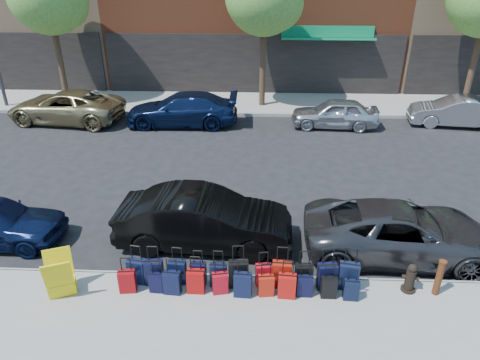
{
  "coord_description": "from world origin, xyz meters",
  "views": [
    {
      "loc": [
        0.3,
        -12.6,
        6.85
      ],
      "look_at": [
        -0.18,
        -1.5,
        1.21
      ],
      "focal_mm": 32.0,
      "sensor_mm": 36.0,
      "label": 1
    }
  ],
  "objects_px": {
    "suitcase_front_5": "(238,273)",
    "fire_hydrant": "(410,279)",
    "car_far_2": "(335,113)",
    "bollard": "(439,277)",
    "car_near_2": "(400,231)",
    "car_far_1": "(182,109)",
    "display_rack": "(60,276)",
    "car_far_3": "(456,112)",
    "car_far_0": "(66,106)",
    "car_near_1": "(205,220)"
  },
  "relations": [
    {
      "from": "suitcase_front_5",
      "to": "car_near_2",
      "type": "height_order",
      "value": "car_near_2"
    },
    {
      "from": "suitcase_front_5",
      "to": "car_far_1",
      "type": "relative_size",
      "value": 0.2
    },
    {
      "from": "display_rack",
      "to": "car_far_1",
      "type": "bearing_deg",
      "value": 64.66
    },
    {
      "from": "car_near_2",
      "to": "car_far_1",
      "type": "relative_size",
      "value": 0.95
    },
    {
      "from": "suitcase_front_5",
      "to": "car_far_0",
      "type": "xyz_separation_m",
      "value": [
        -8.81,
        11.62,
        0.27
      ]
    },
    {
      "from": "bollard",
      "to": "car_far_3",
      "type": "distance_m",
      "value": 13.0
    },
    {
      "from": "car_near_2",
      "to": "car_far_1",
      "type": "xyz_separation_m",
      "value": [
        -7.3,
        9.81,
        0.07
      ]
    },
    {
      "from": "display_rack",
      "to": "car_far_3",
      "type": "relative_size",
      "value": 0.25
    },
    {
      "from": "display_rack",
      "to": "car_far_0",
      "type": "height_order",
      "value": "car_far_0"
    },
    {
      "from": "car_far_2",
      "to": "car_far_3",
      "type": "bearing_deg",
      "value": 97.37
    },
    {
      "from": "car_near_2",
      "to": "bollard",
      "type": "bearing_deg",
      "value": -165.5
    },
    {
      "from": "car_near_2",
      "to": "car_far_3",
      "type": "relative_size",
      "value": 1.18
    },
    {
      "from": "display_rack",
      "to": "car_near_1",
      "type": "relative_size",
      "value": 0.23
    },
    {
      "from": "suitcase_front_5",
      "to": "fire_hydrant",
      "type": "bearing_deg",
      "value": -7.05
    },
    {
      "from": "car_far_0",
      "to": "fire_hydrant",
      "type": "bearing_deg",
      "value": 54.54
    },
    {
      "from": "suitcase_front_5",
      "to": "fire_hydrant",
      "type": "distance_m",
      "value": 3.9
    },
    {
      "from": "bollard",
      "to": "car_far_2",
      "type": "relative_size",
      "value": 0.23
    },
    {
      "from": "display_rack",
      "to": "car_far_2",
      "type": "height_order",
      "value": "car_far_2"
    },
    {
      "from": "bollard",
      "to": "car_far_0",
      "type": "bearing_deg",
      "value": 138.62
    },
    {
      "from": "suitcase_front_5",
      "to": "display_rack",
      "type": "relative_size",
      "value": 1.01
    },
    {
      "from": "bollard",
      "to": "car_near_2",
      "type": "bearing_deg",
      "value": 102.27
    },
    {
      "from": "car_near_2",
      "to": "car_far_1",
      "type": "height_order",
      "value": "car_far_1"
    },
    {
      "from": "car_near_2",
      "to": "car_far_0",
      "type": "bearing_deg",
      "value": 54.48
    },
    {
      "from": "fire_hydrant",
      "to": "car_near_1",
      "type": "distance_m",
      "value": 5.23
    },
    {
      "from": "car_far_1",
      "to": "car_far_2",
      "type": "xyz_separation_m",
      "value": [
        7.11,
        -0.01,
        -0.08
      ]
    },
    {
      "from": "car_near_2",
      "to": "car_far_2",
      "type": "distance_m",
      "value": 9.8
    },
    {
      "from": "fire_hydrant",
      "to": "car_near_2",
      "type": "bearing_deg",
      "value": 95.71
    },
    {
      "from": "fire_hydrant",
      "to": "bollard",
      "type": "relative_size",
      "value": 0.8
    },
    {
      "from": "car_far_0",
      "to": "display_rack",
      "type": "bearing_deg",
      "value": 28.89
    },
    {
      "from": "car_near_1",
      "to": "car_far_0",
      "type": "relative_size",
      "value": 0.86
    },
    {
      "from": "suitcase_front_5",
      "to": "bollard",
      "type": "xyz_separation_m",
      "value": [
        4.48,
        -0.09,
        0.13
      ]
    },
    {
      "from": "car_far_1",
      "to": "car_near_1",
      "type": "bearing_deg",
      "value": 11.79
    },
    {
      "from": "fire_hydrant",
      "to": "car_far_3",
      "type": "distance_m",
      "value": 13.17
    },
    {
      "from": "suitcase_front_5",
      "to": "car_far_3",
      "type": "height_order",
      "value": "car_far_3"
    },
    {
      "from": "car_far_1",
      "to": "car_far_3",
      "type": "distance_m",
      "value": 12.82
    },
    {
      "from": "car_near_1",
      "to": "car_far_1",
      "type": "distance_m",
      "value": 9.84
    },
    {
      "from": "fire_hydrant",
      "to": "car_far_0",
      "type": "xyz_separation_m",
      "value": [
        -12.71,
        11.62,
        0.27
      ]
    },
    {
      "from": "suitcase_front_5",
      "to": "car_near_2",
      "type": "relative_size",
      "value": 0.22
    },
    {
      "from": "suitcase_front_5",
      "to": "car_far_3",
      "type": "distance_m",
      "value": 15.26
    },
    {
      "from": "display_rack",
      "to": "car_far_0",
      "type": "distance_m",
      "value": 13.05
    },
    {
      "from": "display_rack",
      "to": "car_far_1",
      "type": "distance_m",
      "value": 11.93
    },
    {
      "from": "bollard",
      "to": "car_far_3",
      "type": "bearing_deg",
      "value": 66.72
    },
    {
      "from": "car_far_1",
      "to": "car_far_3",
      "type": "bearing_deg",
      "value": 90.82
    },
    {
      "from": "car_near_1",
      "to": "car_near_2",
      "type": "distance_m",
      "value": 5.11
    },
    {
      "from": "car_near_2",
      "to": "display_rack",
      "type": "bearing_deg",
      "value": 106.83
    },
    {
      "from": "suitcase_front_5",
      "to": "car_far_2",
      "type": "bearing_deg",
      "value": 64.06
    },
    {
      "from": "suitcase_front_5",
      "to": "car_far_1",
      "type": "xyz_separation_m",
      "value": [
        -3.19,
        11.42,
        0.27
      ]
    },
    {
      "from": "fire_hydrant",
      "to": "car_near_2",
      "type": "distance_m",
      "value": 1.64
    },
    {
      "from": "display_rack",
      "to": "car_near_1",
      "type": "distance_m",
      "value": 3.75
    },
    {
      "from": "car_far_0",
      "to": "car_far_1",
      "type": "xyz_separation_m",
      "value": [
        5.62,
        -0.2,
        -0.0
      ]
    }
  ]
}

